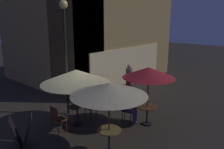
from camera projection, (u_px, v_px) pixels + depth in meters
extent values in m
plane|color=#2D2820|center=(74.00, 119.00, 9.33)|extent=(60.00, 60.00, 0.00)
cube|color=#997D49|center=(120.00, 4.00, 13.71)|extent=(8.87, 1.97, 9.56)
cube|color=#997D49|center=(43.00, 3.00, 13.02)|extent=(1.97, 7.59, 9.56)
cube|color=beige|center=(128.00, 65.00, 13.57)|extent=(6.21, 0.08, 2.10)
cylinder|color=black|center=(66.00, 63.00, 9.33)|extent=(0.10, 0.10, 4.37)
sphere|color=#F8D970|center=(63.00, 4.00, 8.79)|extent=(0.35, 0.35, 0.35)
cube|color=black|center=(28.00, 131.00, 7.23)|extent=(0.54, 0.63, 1.01)
cube|color=black|center=(16.00, 133.00, 7.11)|extent=(0.54, 0.63, 1.01)
cylinder|color=black|center=(147.00, 124.00, 8.85)|extent=(0.40, 0.40, 0.03)
cylinder|color=black|center=(147.00, 116.00, 8.77)|extent=(0.06, 0.06, 0.70)
cylinder|color=#4C321A|center=(147.00, 107.00, 8.69)|extent=(0.78, 0.78, 0.03)
cylinder|color=black|center=(78.00, 124.00, 8.83)|extent=(0.40, 0.40, 0.03)
cylinder|color=black|center=(78.00, 116.00, 8.75)|extent=(0.06, 0.06, 0.71)
cylinder|color=#483027|center=(77.00, 107.00, 8.66)|extent=(0.63, 0.63, 0.03)
cylinder|color=black|center=(109.00, 142.00, 6.87)|extent=(0.06, 0.06, 0.75)
cylinder|color=brown|center=(109.00, 130.00, 6.77)|extent=(0.71, 0.71, 0.03)
cylinder|color=black|center=(147.00, 123.00, 8.85)|extent=(0.36, 0.36, 0.06)
cylinder|color=#4F3329|center=(148.00, 97.00, 8.60)|extent=(0.05, 0.05, 2.19)
cone|color=#A41D25|center=(149.00, 72.00, 8.37)|extent=(1.94, 1.94, 0.38)
cylinder|color=black|center=(78.00, 124.00, 8.82)|extent=(0.36, 0.36, 0.06)
cylinder|color=brown|center=(77.00, 99.00, 8.58)|extent=(0.05, 0.05, 2.11)
cone|color=tan|center=(76.00, 76.00, 8.38)|extent=(2.57, 2.57, 0.51)
cylinder|color=#4D361D|center=(109.00, 120.00, 6.70)|extent=(0.05, 0.05, 2.15)
cone|color=tan|center=(109.00, 89.00, 6.47)|extent=(2.21, 2.21, 0.36)
cylinder|color=black|center=(133.00, 115.00, 9.15)|extent=(0.03, 0.03, 0.46)
cylinder|color=black|center=(131.00, 118.00, 8.84)|extent=(0.03, 0.03, 0.46)
cylinder|color=black|center=(125.00, 114.00, 9.26)|extent=(0.03, 0.03, 0.46)
cylinder|color=black|center=(122.00, 117.00, 8.94)|extent=(0.03, 0.03, 0.46)
cube|color=black|center=(128.00, 110.00, 8.99)|extent=(0.55, 0.55, 0.04)
cube|color=black|center=(123.00, 104.00, 8.99)|extent=(0.41, 0.20, 0.42)
cylinder|color=#592E17|center=(61.00, 123.00, 8.46)|extent=(0.03, 0.03, 0.45)
cylinder|color=#592E17|center=(66.00, 126.00, 8.23)|extent=(0.03, 0.03, 0.45)
cylinder|color=#592E17|center=(53.00, 126.00, 8.23)|extent=(0.03, 0.03, 0.45)
cylinder|color=#592E17|center=(58.00, 129.00, 7.99)|extent=(0.03, 0.03, 0.45)
cube|color=#592E17|center=(59.00, 120.00, 8.17)|extent=(0.45, 0.45, 0.04)
cube|color=#592E17|center=(54.00, 114.00, 7.97)|extent=(0.06, 0.43, 0.49)
cylinder|color=black|center=(91.00, 115.00, 9.14)|extent=(0.03, 0.03, 0.43)
cylinder|color=black|center=(85.00, 113.00, 9.33)|extent=(0.03, 0.03, 0.43)
cylinder|color=black|center=(96.00, 113.00, 9.40)|extent=(0.03, 0.03, 0.43)
cylinder|color=black|center=(90.00, 111.00, 9.58)|extent=(0.03, 0.03, 0.43)
cube|color=black|center=(91.00, 108.00, 9.31)|extent=(0.44, 0.44, 0.04)
cube|color=black|center=(93.00, 101.00, 9.39)|extent=(0.08, 0.41, 0.47)
cube|color=#57306C|center=(131.00, 110.00, 8.94)|extent=(0.45, 0.46, 0.14)
cylinder|color=#57306C|center=(135.00, 117.00, 8.95)|extent=(0.14, 0.14, 0.49)
cylinder|color=#202546|center=(128.00, 104.00, 8.92)|extent=(0.34, 0.34, 0.50)
sphere|color=brown|center=(128.00, 95.00, 8.84)|extent=(0.21, 0.21, 0.21)
cylinder|color=#511A23|center=(129.00, 88.00, 11.75)|extent=(0.30, 0.30, 0.95)
cylinder|color=gray|center=(129.00, 74.00, 11.57)|extent=(0.36, 0.36, 0.57)
sphere|color=tan|center=(129.00, 67.00, 11.48)|extent=(0.23, 0.23, 0.23)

